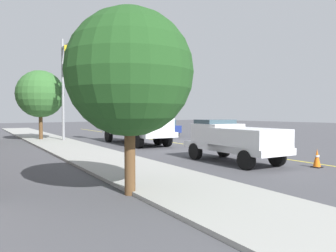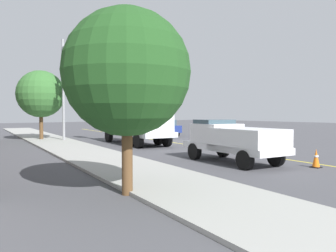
{
  "view_description": "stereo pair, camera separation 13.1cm",
  "coord_description": "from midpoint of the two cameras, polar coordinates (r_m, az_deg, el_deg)",
  "views": [
    {
      "loc": [
        -21.98,
        16.68,
        2.44
      ],
      "look_at": [
        -1.83,
        1.39,
        1.4
      ],
      "focal_mm": 35.82,
      "sensor_mm": 36.0,
      "label": 1
    },
    {
      "loc": [
        -22.06,
        16.58,
        2.44
      ],
      "look_at": [
        -1.83,
        1.39,
        1.4
      ],
      "focal_mm": 35.82,
      "sensor_mm": 36.0,
      "label": 2
    }
  ],
  "objects": [
    {
      "name": "passing_minivan",
      "position": [
        34.21,
        -1.35,
        -0.11
      ],
      "size": [
        4.98,
        2.42,
        1.69
      ],
      "color": "navy",
      "rests_on": "ground"
    },
    {
      "name": "ground",
      "position": [
        27.7,
        -0.13,
        -2.7
      ],
      "size": [
        120.0,
        120.0,
        0.0
      ],
      "primitive_type": "plane",
      "color": "#47474C"
    },
    {
      "name": "traffic_cone_leading",
      "position": [
        16.2,
        23.8,
        -5.07
      ],
      "size": [
        0.4,
        0.4,
        0.82
      ],
      "color": "black",
      "rests_on": "ground"
    },
    {
      "name": "service_pickup_truck",
      "position": [
        16.47,
        10.96,
        -2.28
      ],
      "size": [
        5.8,
        2.71,
        2.06
      ],
      "color": "white",
      "rests_on": "ground"
    },
    {
      "name": "street_tree_right",
      "position": [
        30.98,
        -21.02,
        5.1
      ],
      "size": [
        4.05,
        4.05,
        6.05
      ],
      "color": "brown",
      "rests_on": "ground"
    },
    {
      "name": "lane_centre_stripe",
      "position": [
        27.7,
        -0.13,
        -2.69
      ],
      "size": [
        49.71,
        5.74,
        0.01
      ],
      "primitive_type": "cube",
      "rotation": [
        0.0,
        0.0,
        -0.11
      ],
      "color": "yellow",
      "rests_on": "ground"
    },
    {
      "name": "sidewalk_far_side",
      "position": [
        24.55,
        -17.02,
        -3.31
      ],
      "size": [
        60.03,
        10.27,
        0.12
      ],
      "primitive_type": "cube",
      "rotation": [
        0.0,
        0.0,
        -0.11
      ],
      "color": "#9E9E99",
      "rests_on": "ground"
    },
    {
      "name": "utility_bucket_truck",
      "position": [
        25.93,
        -5.85,
        0.52
      ],
      "size": [
        8.43,
        3.4,
        7.22
      ],
      "color": "silver",
      "rests_on": "ground"
    },
    {
      "name": "street_tree_left",
      "position": [
        9.94,
        -6.95,
        8.99
      ],
      "size": [
        3.75,
        3.75,
        5.47
      ],
      "color": "brown",
      "rests_on": "ground"
    },
    {
      "name": "traffic_cone_mid_front",
      "position": [
        30.64,
        -6.52,
        -1.48
      ],
      "size": [
        0.4,
        0.4,
        0.81
      ],
      "color": "black",
      "rests_on": "ground"
    },
    {
      "name": "traffic_signal_mast",
      "position": [
        27.95,
        -16.67,
        9.62
      ],
      "size": [
        6.27,
        0.99,
        8.56
      ],
      "color": "gray",
      "rests_on": "ground"
    }
  ]
}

